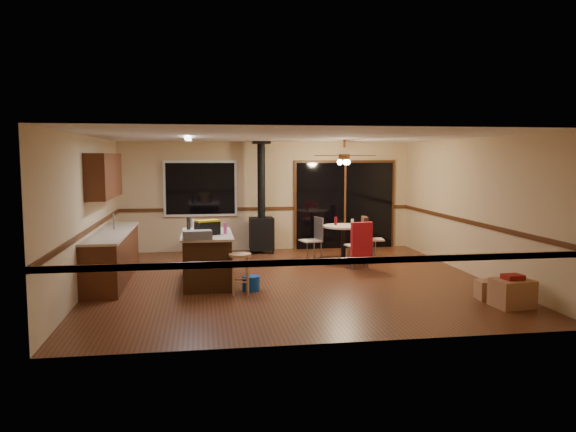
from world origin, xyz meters
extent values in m
plane|color=#542A17|center=(0.00, 0.00, 0.00)|extent=(7.00, 7.00, 0.00)
plane|color=silver|center=(0.00, 0.00, 2.60)|extent=(7.00, 7.00, 0.00)
plane|color=tan|center=(0.00, 3.50, 1.30)|extent=(7.00, 0.00, 7.00)
plane|color=tan|center=(0.00, -3.50, 1.30)|extent=(7.00, 0.00, 7.00)
plane|color=tan|center=(-3.50, 0.00, 1.30)|extent=(0.00, 7.00, 7.00)
plane|color=tan|center=(3.50, 0.00, 1.30)|extent=(0.00, 7.00, 7.00)
cube|color=black|center=(-1.60, 3.45, 1.50)|extent=(1.72, 0.10, 1.32)
cube|color=black|center=(1.90, 3.45, 1.05)|extent=(2.52, 0.10, 2.10)
cube|color=#502614|center=(-3.20, 0.50, 0.43)|extent=(0.60, 3.00, 0.86)
cube|color=beige|center=(-3.20, 0.50, 0.88)|extent=(0.64, 3.04, 0.04)
cube|color=#502614|center=(-3.33, 0.70, 1.90)|extent=(0.35, 2.00, 0.80)
cube|color=#321C0C|center=(-1.50, 0.00, 0.43)|extent=(0.80, 1.60, 0.86)
cube|color=beige|center=(-1.50, 0.00, 0.88)|extent=(0.88, 1.68, 0.04)
cube|color=black|center=(-0.20, 3.05, 0.46)|extent=(0.55, 0.50, 0.75)
cylinder|color=black|center=(-0.20, 3.05, 1.71)|extent=(0.18, 0.18, 1.77)
cylinder|color=brown|center=(1.42, 1.69, 2.25)|extent=(0.24, 0.24, 0.10)
cylinder|color=brown|center=(1.42, 1.69, 2.52)|extent=(0.05, 0.05, 0.16)
sphere|color=#FFD88C|center=(1.42, 1.69, 2.13)|extent=(0.16, 0.16, 0.16)
cube|color=white|center=(-1.80, 0.30, 2.56)|extent=(0.10, 1.20, 0.04)
cube|color=slate|center=(-1.66, -0.72, 0.97)|extent=(0.49, 0.31, 0.14)
cube|color=black|center=(-1.49, -0.19, 1.01)|extent=(0.46, 0.36, 0.23)
cube|color=gold|center=(-1.49, -0.19, 1.14)|extent=(0.44, 0.35, 0.03)
cube|color=#A56F49|center=(-1.48, 0.13, 1.00)|extent=(0.24, 0.32, 0.21)
cylinder|color=black|center=(-1.82, 0.34, 1.03)|extent=(0.09, 0.09, 0.25)
cylinder|color=#D84C8C|center=(-1.18, -0.13, 1.00)|extent=(0.08, 0.08, 0.20)
cylinder|color=white|center=(-1.73, 0.70, 0.98)|extent=(0.07, 0.07, 0.17)
cylinder|color=tan|center=(-0.98, -0.87, 0.33)|extent=(0.38, 0.38, 0.67)
cylinder|color=#0C42AF|center=(-0.78, -0.65, 0.12)|extent=(0.34, 0.34, 0.24)
cylinder|color=black|center=(1.42, 1.69, 0.02)|extent=(0.55, 0.55, 0.04)
cylinder|color=black|center=(1.42, 1.69, 0.39)|extent=(0.10, 0.10, 0.70)
cylinder|color=beige|center=(1.42, 1.69, 0.76)|extent=(0.88, 0.88, 0.04)
cylinder|color=#590C14|center=(1.27, 1.79, 0.87)|extent=(0.09, 0.09, 0.18)
cylinder|color=beige|center=(1.60, 1.64, 0.85)|extent=(0.08, 0.08, 0.14)
cube|color=#C2AB90|center=(0.72, 1.79, 0.45)|extent=(0.49, 0.49, 0.03)
cube|color=slate|center=(0.91, 1.84, 0.70)|extent=(0.13, 0.40, 0.50)
cube|color=#C2AB90|center=(1.52, 0.99, 0.45)|extent=(0.46, 0.46, 0.03)
cube|color=slate|center=(1.56, 0.80, 0.70)|extent=(0.40, 0.10, 0.50)
cube|color=red|center=(1.56, 0.78, 0.60)|extent=(0.45, 0.17, 0.70)
cube|color=#C2AB90|center=(2.12, 1.74, 0.45)|extent=(0.45, 0.45, 0.03)
cube|color=slate|center=(1.94, 1.77, 0.70)|extent=(0.09, 0.40, 0.50)
cube|color=#321C13|center=(1.92, 1.77, 0.60)|extent=(0.16, 0.45, 0.70)
cube|color=#A56F49|center=(-1.71, 3.10, 0.18)|extent=(0.56, 0.51, 0.37)
cube|color=#A56F49|center=(3.00, -2.30, 0.21)|extent=(0.59, 0.52, 0.42)
cube|color=#A56F49|center=(2.88, -1.82, 0.15)|extent=(0.39, 0.34, 0.30)
cube|color=maroon|center=(3.00, -2.30, 0.46)|extent=(0.30, 0.26, 0.07)
camera|label=1|loc=(-1.59, -9.91, 2.24)|focal=35.00mm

